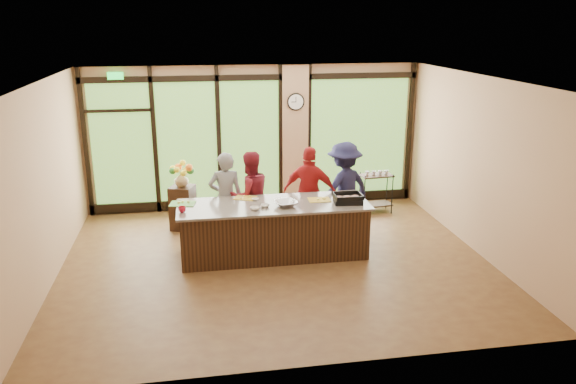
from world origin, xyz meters
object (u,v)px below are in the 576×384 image
object	(u,v)px
island_base	(274,231)
bar_cart	(376,187)
cook_right	(344,188)
roasting_pan	(348,200)
flower_stand	(183,207)
cook_left	(226,198)

from	to	relation	value
island_base	bar_cart	distance (m)	3.07
cook_right	roasting_pan	world-z (taller)	cook_right
roasting_pan	cook_right	bearing A→B (deg)	84.80
roasting_pan	flower_stand	world-z (taller)	roasting_pan
island_base	cook_left	distance (m)	1.12
cook_right	bar_cart	xyz separation A→B (m)	(0.98, 1.03, -0.34)
cook_right	roasting_pan	size ratio (longest dim) A/B	3.75
flower_stand	bar_cart	size ratio (longest dim) A/B	0.95
island_base	cook_right	bearing A→B (deg)	30.05
island_base	cook_left	world-z (taller)	cook_left
roasting_pan	flower_stand	bearing A→B (deg)	154.98
roasting_pan	bar_cart	world-z (taller)	roasting_pan
island_base	roasting_pan	size ratio (longest dim) A/B	6.66
cook_right	bar_cart	world-z (taller)	cook_right
cook_left	bar_cart	size ratio (longest dim) A/B	1.87
flower_stand	bar_cart	bearing A→B (deg)	24.34
island_base	roasting_pan	world-z (taller)	roasting_pan
flower_stand	bar_cart	xyz separation A→B (m)	(3.96, 0.32, 0.11)
cook_right	bar_cart	size ratio (longest dim) A/B	1.95
cook_left	flower_stand	size ratio (longest dim) A/B	1.96
island_base	cook_right	distance (m)	1.73
island_base	flower_stand	world-z (taller)	island_base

